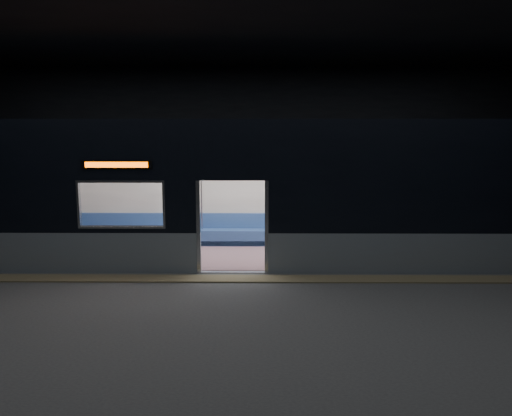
{
  "coord_description": "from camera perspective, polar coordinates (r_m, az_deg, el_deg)",
  "views": [
    {
      "loc": [
        0.62,
        -10.47,
        3.35
      ],
      "look_at": [
        0.5,
        2.3,
        1.24
      ],
      "focal_mm": 38.0,
      "sensor_mm": 36.0,
      "label": 1
    }
  ],
  "objects": [
    {
      "name": "tactile_strip",
      "position": [
        11.53,
        -2.58,
        -7.45
      ],
      "size": [
        22.8,
        0.5,
        0.03
      ],
      "primitive_type": "cube",
      "color": "#8C7F59",
      "rests_on": "station_floor"
    },
    {
      "name": "passenger",
      "position": [
        14.42,
        9.41,
        -0.96
      ],
      "size": [
        0.42,
        0.7,
        1.36
      ],
      "rotation": [
        0.0,
        0.0,
        -0.12
      ],
      "color": "black",
      "rests_on": "metro_car"
    },
    {
      "name": "handbag",
      "position": [
        14.23,
        9.52,
        -1.6
      ],
      "size": [
        0.34,
        0.31,
        0.14
      ],
      "primitive_type": "cube",
      "rotation": [
        0.0,
        0.0,
        0.31
      ],
      "color": "black",
      "rests_on": "passenger"
    },
    {
      "name": "metro_car",
      "position": [
        13.12,
        -2.18,
        2.77
      ],
      "size": [
        18.0,
        3.04,
        3.35
      ],
      "color": "gray",
      "rests_on": "station_floor"
    },
    {
      "name": "station_floor",
      "position": [
        11.01,
        -2.74,
        -8.38
      ],
      "size": [
        24.0,
        14.0,
        0.01
      ],
      "primitive_type": "cube",
      "color": "#47494C",
      "rests_on": "ground"
    },
    {
      "name": "station_envelope",
      "position": [
        10.49,
        -2.89,
        11.07
      ],
      "size": [
        24.0,
        14.0,
        5.0
      ],
      "color": "black",
      "rests_on": "station_floor"
    },
    {
      "name": "transit_map",
      "position": [
        14.87,
        14.12,
        1.74
      ],
      "size": [
        0.92,
        0.03,
        0.6
      ],
      "primitive_type": "cube",
      "color": "white",
      "rests_on": "metro_car"
    }
  ]
}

